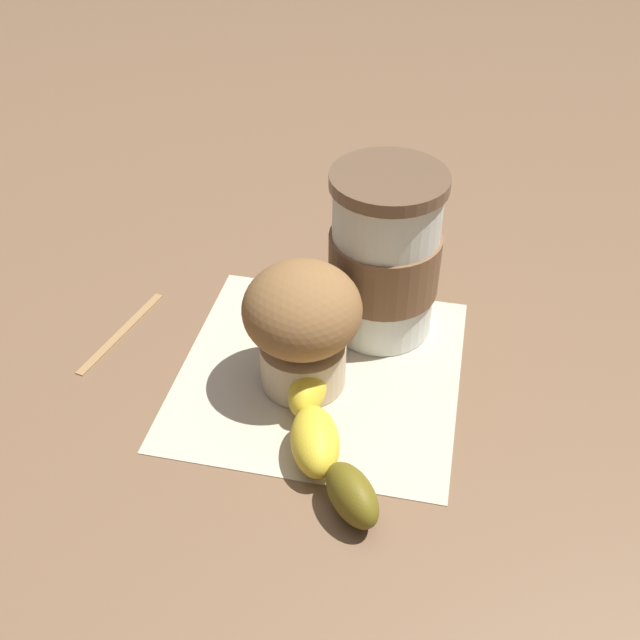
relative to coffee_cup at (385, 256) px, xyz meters
The scene contains 6 objects.
ground_plane 0.10m from the coffee_cup, 39.24° to the right, with size 3.00×3.00×0.00m, color brown.
paper_napkin 0.10m from the coffee_cup, 39.24° to the right, with size 0.21×0.21×0.00m, color beige.
coffee_cup is the anchor object (origin of this frame).
muffin 0.09m from the coffee_cup, 41.02° to the right, with size 0.09×0.09×0.10m.
banana 0.16m from the coffee_cup, 16.54° to the right, with size 0.15×0.07×0.03m.
wooden_stirrer 0.22m from the coffee_cup, 85.09° to the right, with size 0.11×0.01×0.00m, color #9E7547.
Camera 1 is at (0.42, 0.02, 0.40)m, focal length 42.00 mm.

